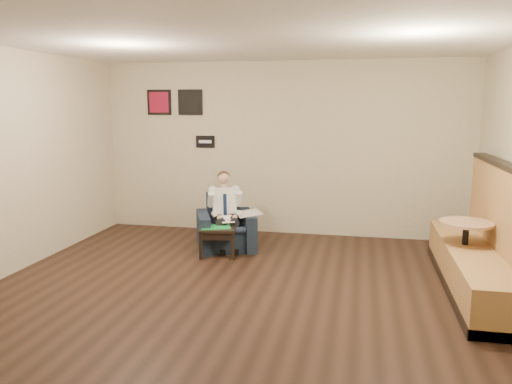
% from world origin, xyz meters
% --- Properties ---
extents(ground, '(6.00, 6.00, 0.00)m').
position_xyz_m(ground, '(0.00, 0.00, 0.00)').
color(ground, black).
rests_on(ground, ground).
extents(wall_back, '(6.00, 0.02, 2.80)m').
position_xyz_m(wall_back, '(0.00, 3.00, 1.40)').
color(wall_back, beige).
rests_on(wall_back, ground).
extents(wall_front, '(6.00, 0.02, 2.80)m').
position_xyz_m(wall_front, '(0.00, -3.00, 1.40)').
color(wall_front, beige).
rests_on(wall_front, ground).
extents(ceiling, '(6.00, 6.00, 0.02)m').
position_xyz_m(ceiling, '(0.00, 0.00, 2.80)').
color(ceiling, white).
rests_on(ceiling, wall_back).
extents(seating_sign, '(0.32, 0.02, 0.20)m').
position_xyz_m(seating_sign, '(-1.30, 2.98, 1.50)').
color(seating_sign, black).
rests_on(seating_sign, wall_back).
extents(art_print_left, '(0.42, 0.03, 0.42)m').
position_xyz_m(art_print_left, '(-2.10, 2.98, 2.15)').
color(art_print_left, maroon).
rests_on(art_print_left, wall_back).
extents(art_print_right, '(0.42, 0.03, 0.42)m').
position_xyz_m(art_print_right, '(-1.55, 2.98, 2.15)').
color(art_print_right, black).
rests_on(art_print_right, wall_back).
extents(armchair, '(1.06, 1.06, 0.79)m').
position_xyz_m(armchair, '(-0.66, 1.90, 0.40)').
color(armchair, black).
rests_on(armchair, ground).
extents(seated_man, '(0.77, 0.91, 1.08)m').
position_xyz_m(seated_man, '(-0.62, 1.81, 0.54)').
color(seated_man, white).
rests_on(seated_man, armchair).
extents(lap_papers, '(0.28, 0.31, 0.01)m').
position_xyz_m(lap_papers, '(-0.59, 1.73, 0.49)').
color(lap_papers, white).
rests_on(lap_papers, seated_man).
extents(newspaper, '(0.49, 0.53, 0.01)m').
position_xyz_m(newspaper, '(-0.32, 1.95, 0.54)').
color(newspaper, silver).
rests_on(newspaper, armchair).
extents(side_table, '(0.59, 0.59, 0.41)m').
position_xyz_m(side_table, '(-0.68, 1.56, 0.20)').
color(side_table, black).
rests_on(side_table, ground).
extents(green_folder, '(0.48, 0.41, 0.01)m').
position_xyz_m(green_folder, '(-0.71, 1.54, 0.41)').
color(green_folder, '#28CA54').
rests_on(green_folder, side_table).
extents(coffee_mug, '(0.09, 0.09, 0.09)m').
position_xyz_m(coffee_mug, '(-0.55, 1.70, 0.45)').
color(coffee_mug, white).
rests_on(coffee_mug, side_table).
extents(smartphone, '(0.13, 0.07, 0.01)m').
position_xyz_m(smartphone, '(-0.67, 1.71, 0.41)').
color(smartphone, black).
rests_on(smartphone, side_table).
extents(banquette, '(0.67, 2.80, 1.43)m').
position_xyz_m(banquette, '(2.59, 0.88, 0.72)').
color(banquette, '#A5763F').
rests_on(banquette, ground).
extents(cafe_table, '(0.73, 0.73, 0.76)m').
position_xyz_m(cafe_table, '(2.49, 1.02, 0.38)').
color(cafe_table, tan).
rests_on(cafe_table, ground).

